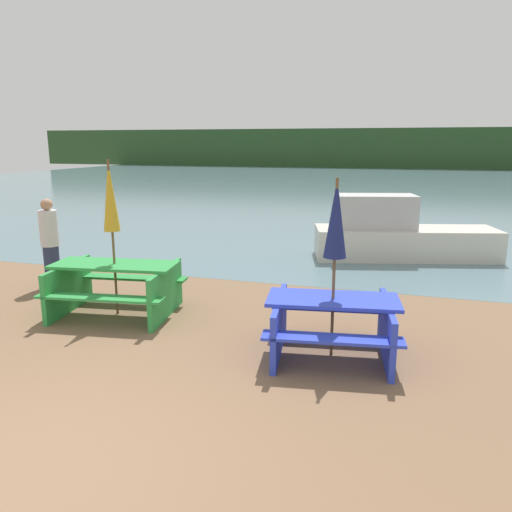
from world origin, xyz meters
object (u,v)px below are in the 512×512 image
Objects in this scene: umbrella_navy at (336,220)px; umbrella_gold at (110,198)px; picnic_table_green at (116,284)px; person at (50,243)px; picnic_table_blue at (332,321)px; boat at (398,235)px.

umbrella_navy is 0.93× the size of umbrella_gold.
picnic_table_green is 0.87× the size of umbrella_gold.
picnic_table_green is 2.20m from person.
umbrella_gold reaches higher than picnic_table_blue.
umbrella_navy reaches higher than person.
umbrella_navy is 1.36× the size of person.
boat is (4.00, 5.19, 0.05)m from picnic_table_green.
picnic_table_blue is at bearing -110.76° from boat.
picnic_table_blue is 5.54m from person.
picnic_table_blue is 0.87× the size of picnic_table_green.
picnic_table_green is 0.48× the size of boat.
boat is at bearing 35.28° from person.
picnic_table_green is 6.56m from boat.
picnic_table_blue is at bearing -16.28° from person.
boat reaches higher than picnic_table_blue.
umbrella_gold reaches higher than picnic_table_green.
umbrella_navy is at bearing -9.55° from umbrella_gold.
picnic_table_green is at bearing -75.96° from umbrella_gold.
person is at bearing 163.72° from umbrella_navy.
picnic_table_green is at bearing 170.45° from picnic_table_blue.
picnic_table_blue is at bearing 0.00° from umbrella_navy.
umbrella_navy reaches higher than picnic_table_blue.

